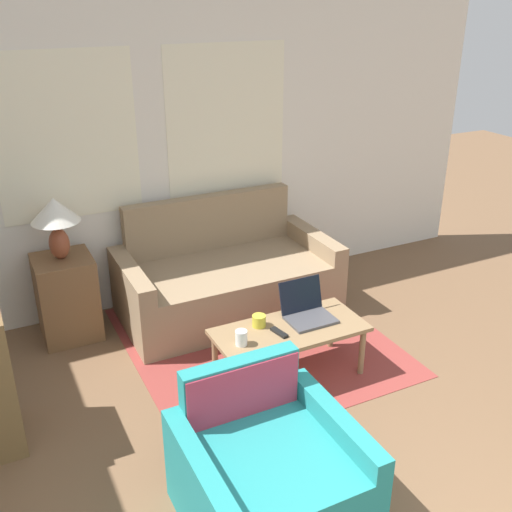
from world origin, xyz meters
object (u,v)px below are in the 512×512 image
at_px(cup_navy, 259,321).
at_px(laptop, 307,310).
at_px(couch, 225,279).
at_px(cup_yellow, 241,338).
at_px(tv_remote, 279,332).
at_px(armchair, 266,475).
at_px(coffee_table, 290,334).
at_px(table_lamp, 55,216).

bearing_deg(cup_navy, laptop, -6.90).
height_order(couch, cup_yellow, couch).
relative_size(laptop, cup_navy, 3.46).
distance_m(cup_navy, cup_yellow, 0.27).
height_order(cup_navy, tv_remote, cup_navy).
bearing_deg(cup_yellow, armchair, -108.05).
bearing_deg(coffee_table, cup_navy, 144.84).
distance_m(table_lamp, coffee_table, 1.96).
distance_m(armchair, cup_yellow, 1.07).
xyz_separation_m(armchair, laptop, (0.91, 1.12, 0.20)).
xyz_separation_m(armchair, cup_yellow, (0.33, 1.00, 0.19)).
distance_m(coffee_table, laptop, 0.23).
bearing_deg(table_lamp, laptop, -39.10).
height_order(table_lamp, tv_remote, table_lamp).
xyz_separation_m(couch, coffee_table, (0.00, -1.14, 0.07)).
xyz_separation_m(laptop, tv_remote, (-0.29, -0.11, -0.05)).
bearing_deg(cup_yellow, cup_navy, 37.36).
xyz_separation_m(table_lamp, cup_navy, (1.13, -1.17, -0.59)).
bearing_deg(couch, cup_navy, -100.00).
bearing_deg(cup_yellow, couch, 71.52).
distance_m(couch, table_lamp, 1.51).
bearing_deg(laptop, couch, 100.11).
height_order(laptop, cup_navy, laptop).
distance_m(coffee_table, cup_yellow, 0.41).
distance_m(armchair, table_lamp, 2.53).
height_order(armchair, laptop, armchair).
height_order(table_lamp, cup_navy, table_lamp).
height_order(couch, tv_remote, couch).
height_order(couch, laptop, couch).
relative_size(armchair, cup_yellow, 8.23).
xyz_separation_m(table_lamp, cup_yellow, (0.91, -1.34, -0.58)).
xyz_separation_m(couch, table_lamp, (-1.31, 0.16, 0.75)).
relative_size(coffee_table, cup_yellow, 10.23).
bearing_deg(table_lamp, cup_navy, -46.08).
distance_m(couch, armchair, 2.30).
xyz_separation_m(cup_yellow, tv_remote, (0.29, 0.01, -0.04)).
bearing_deg(table_lamp, tv_remote, -47.71).
bearing_deg(cup_yellow, laptop, 11.60).
relative_size(coffee_table, laptop, 3.21).
bearing_deg(cup_yellow, coffee_table, 5.44).
bearing_deg(couch, laptop, -79.89).
distance_m(table_lamp, cup_navy, 1.73).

